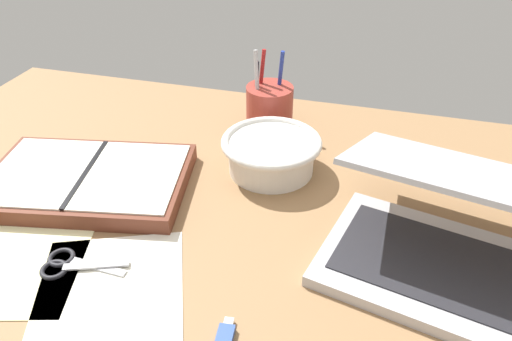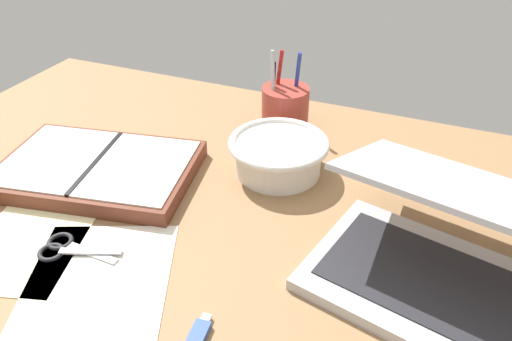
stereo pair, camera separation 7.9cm
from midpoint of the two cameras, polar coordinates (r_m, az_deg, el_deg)
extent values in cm
cube|color=#936D47|center=(78.05, -6.82, -8.04)|extent=(140.00, 100.00, 2.00)
cube|color=#B7B7BC|center=(73.64, 18.04, -10.94)|extent=(37.62, 28.48, 1.80)
cube|color=#232328|center=(72.96, 18.18, -10.36)|extent=(32.35, 21.69, 0.24)
cube|color=#B7B7BC|center=(72.92, 20.91, -0.67)|extent=(37.47, 27.80, 7.04)
cube|color=silver|center=(72.60, 20.82, -0.94)|extent=(34.35, 25.06, 5.95)
cylinder|color=silver|center=(89.59, -0.76, 1.56)|extent=(15.29, 15.29, 5.91)
torus|color=silver|center=(88.05, -0.77, 3.19)|extent=(17.98, 17.98, 1.44)
cylinder|color=#9E382D|center=(102.87, -0.65, 7.14)|extent=(9.60, 9.60, 9.15)
cylinder|color=black|center=(101.88, -2.15, 8.72)|extent=(1.04, 2.26, 13.19)
cylinder|color=#233899|center=(102.32, 0.63, 9.55)|extent=(2.20, 2.11, 15.43)
cylinder|color=#B21E1E|center=(102.90, -1.70, 9.58)|extent=(1.78, 2.50, 15.09)
cylinder|color=#B7B7BC|center=(100.25, -2.11, 9.13)|extent=(2.15, 2.73, 15.84)
cube|color=brown|center=(91.90, -21.03, -1.18)|extent=(37.46, 28.53, 2.91)
cube|color=silver|center=(94.81, -25.69, -0.11)|extent=(19.23, 23.11, 0.30)
cube|color=silver|center=(87.89, -16.42, -0.62)|extent=(19.23, 23.11, 0.30)
cube|color=black|center=(90.97, -21.25, -0.28)|extent=(4.63, 20.34, 0.30)
cube|color=#B7B7BC|center=(76.06, -20.70, -10.21)|extent=(8.95, 4.46, 0.30)
cube|color=#B7B7BC|center=(76.26, -20.65, -10.37)|extent=(9.19, 1.61, 0.30)
torus|color=#232328|center=(78.09, -24.85, -10.37)|extent=(3.90, 3.90, 0.70)
torus|color=#232328|center=(79.55, -24.06, -9.20)|extent=(3.90, 3.90, 0.70)
cube|color=silver|center=(71.10, -19.70, -14.31)|extent=(27.99, 31.62, 0.16)
cube|color=#F4EFB2|center=(82.08, -26.95, -8.82)|extent=(21.66, 26.92, 0.16)
cube|color=silver|center=(65.15, -6.75, -17.02)|extent=(1.32, 1.32, 0.60)
camera|label=1|loc=(0.04, -92.86, -1.92)|focal=35.00mm
camera|label=2|loc=(0.04, 87.14, 1.92)|focal=35.00mm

